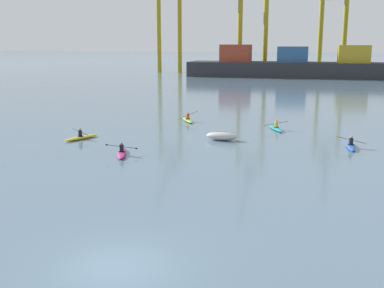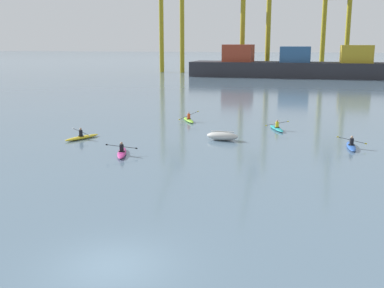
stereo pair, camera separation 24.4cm
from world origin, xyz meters
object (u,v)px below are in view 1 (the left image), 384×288
gantry_crane_west (168,4)px  kayak_yellow (81,137)px  kayak_teal (276,128)px  kayak_lime (188,120)px  capsized_dinghy (222,136)px  kayak_magenta (122,152)px  kayak_blue (351,146)px  gantry_crane_west_mid (253,2)px  gantry_crane_east_mid (334,11)px  container_barge (292,66)px

gantry_crane_west → kayak_yellow: 91.24m
kayak_teal → kayak_lime: 9.43m
gantry_crane_west → kayak_yellow: (19.16, -87.44, -17.66)m
capsized_dinghy → kayak_magenta: (-5.98, -6.76, -0.18)m
kayak_blue → kayak_lime: bearing=150.0°
gantry_crane_west_mid → kayak_lime: bearing=-87.9°
gantry_crane_west → kayak_teal: bearing=-66.5°
capsized_dinghy → kayak_blue: (10.02, -0.35, -0.18)m
gantry_crane_east_mid → capsized_dinghy: (-11.72, -90.13, -15.39)m
kayak_lime → kayak_magenta: bearing=-93.3°
kayak_magenta → kayak_lime: size_ratio=1.04×
kayak_magenta → kayak_yellow: 6.94m
container_barge → kayak_magenta: size_ratio=14.24×
kayak_magenta → kayak_yellow: (-5.41, 4.33, 0.00)m
container_barge → capsized_dinghy: size_ratio=18.32×
kayak_magenta → kayak_lime: 15.19m
gantry_crane_east_mid → capsized_dinghy: 92.19m
kayak_magenta → kayak_blue: bearing=21.8°
kayak_yellow → container_barge: bearing=79.8°
gantry_crane_west → gantry_crane_east_mid: 42.64m
capsized_dinghy → kayak_magenta: bearing=-131.5°
kayak_magenta → kayak_lime: (0.86, 15.16, -0.00)m
kayak_lime → kayak_blue: 17.48m
gantry_crane_east_mid → kayak_blue: gantry_crane_east_mid is taller
container_barge → kayak_yellow: container_barge is taller
container_barge → kayak_blue: size_ratio=14.21×
kayak_magenta → gantry_crane_west_mid: bearing=91.1°
gantry_crane_west_mid → gantry_crane_east_mid: gantry_crane_west_mid is taller
kayak_blue → kayak_magenta: bearing=-158.2°
kayak_lime → gantry_crane_west_mid: bearing=92.1°
capsized_dinghy → kayak_magenta: size_ratio=0.78×
kayak_magenta → container_barge: bearing=84.0°
gantry_crane_west → gantry_crane_east_mid: (42.28, 5.12, -2.08)m
capsized_dinghy → kayak_teal: size_ratio=0.79×
container_barge → gantry_crane_west_mid: (-10.31, 6.24, 14.95)m
kayak_lime → kayak_yellow: kayak_lime is taller
gantry_crane_west → kayak_blue: (40.58, -85.36, -17.66)m
kayak_magenta → kayak_lime: kayak_lime is taller
container_barge → kayak_blue: 75.93m
container_barge → kayak_yellow: 78.89m
capsized_dinghy → kayak_teal: 7.02m
gantry_crane_west_mid → kayak_lime: 75.11m
container_barge → kayak_teal: 69.43m
gantry_crane_west_mid → kayak_teal: 78.46m
container_barge → gantry_crane_west: bearing=163.5°
kayak_magenta → kayak_blue: same height
gantry_crane_east_mid → kayak_yellow: gantry_crane_east_mid is taller
capsized_dinghy → kayak_lime: size_ratio=0.81×
container_barge → gantry_crane_west: gantry_crane_west is taller
gantry_crane_east_mid → kayak_lime: (-16.84, -81.74, -15.57)m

